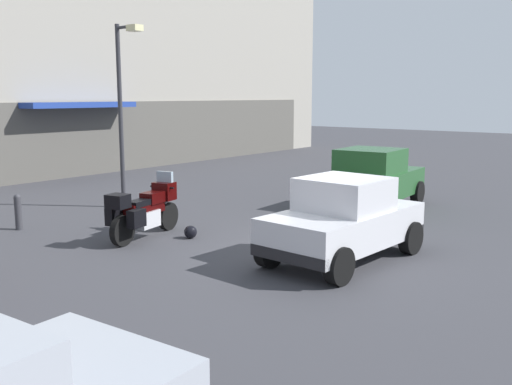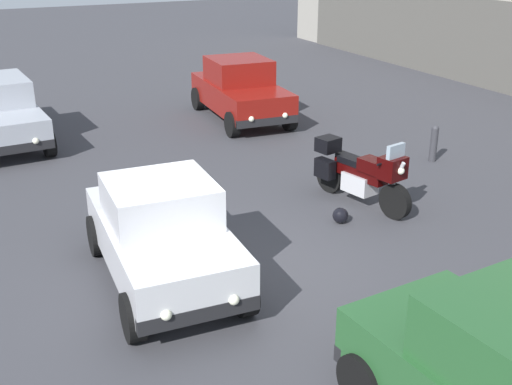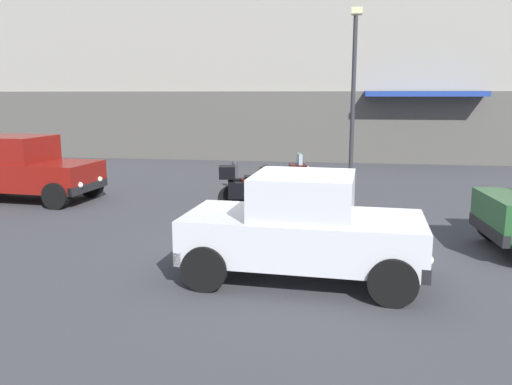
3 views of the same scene
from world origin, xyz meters
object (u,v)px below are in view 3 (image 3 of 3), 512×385
(car_compact_side, at_px, (303,228))
(bollard_curbside, at_px, (235,174))
(helmet, at_px, (287,216))
(streetlamp_curbside, at_px, (354,83))
(motorcycle, at_px, (265,186))
(car_wagon_end, at_px, (21,169))

(car_compact_side, relative_size, bollard_curbside, 4.27)
(helmet, xyz_separation_m, streetlamp_curbside, (1.41, 3.81, 2.83))
(bollard_curbside, bearing_deg, streetlamp_curbside, 2.39)
(car_compact_side, distance_m, bollard_curbside, 7.50)
(motorcycle, relative_size, car_compact_side, 0.63)
(motorcycle, height_order, car_wagon_end, car_wagon_end)
(motorcycle, bearing_deg, helmet, -65.93)
(streetlamp_curbside, bearing_deg, helmet, -110.30)
(streetlamp_curbside, bearing_deg, car_compact_side, -96.75)
(bollard_curbside, bearing_deg, motorcycle, -66.27)
(car_compact_side, relative_size, streetlamp_curbside, 0.72)
(motorcycle, relative_size, bollard_curbside, 2.70)
(helmet, xyz_separation_m, car_wagon_end, (-6.94, 1.33, 0.67))
(helmet, bearing_deg, car_wagon_end, 169.12)
(helmet, relative_size, streetlamp_curbside, 0.06)
(car_compact_side, distance_m, car_wagon_end, 8.88)
(car_compact_side, bearing_deg, motorcycle, 108.45)
(helmet, height_order, streetlamp_curbside, streetlamp_curbside)
(helmet, distance_m, car_wagon_end, 7.10)
(car_wagon_end, xyz_separation_m, bollard_curbside, (5.09, 2.34, -0.37))
(car_compact_side, xyz_separation_m, bollard_curbside, (-2.40, 7.10, -0.33))
(motorcycle, xyz_separation_m, streetlamp_curbside, (1.99, 3.02, 2.35))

